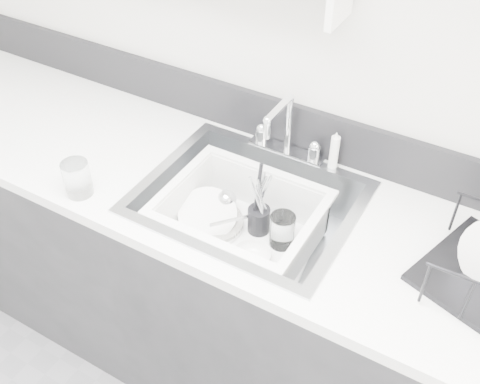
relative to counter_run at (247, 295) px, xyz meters
The scene contains 12 objects.
counter_run is the anchor object (origin of this frame).
backsplash 0.62m from the counter_run, 90.00° to the left, with size 3.20×0.02×0.16m, color black.
sink 0.37m from the counter_run, ahead, with size 0.64×0.52×0.20m, color silver, non-canonical shape.
faucet 0.58m from the counter_run, 90.00° to the left, with size 0.26×0.18×0.23m.
side_sprayer 0.61m from the counter_run, 57.89° to the left, with size 0.03×0.03×0.14m, color white.
wash_tub 0.38m from the counter_run, 99.59° to the right, with size 0.47×0.38×0.18m, color white, non-canonical shape.
plate_stack 0.35m from the counter_run, 166.47° to the right, with size 0.23×0.22×0.09m.
utensil_cup 0.36m from the counter_run, 58.27° to the left, with size 0.07×0.07×0.24m.
ladle 0.35m from the counter_run, 160.82° to the left, with size 0.26×0.09×0.07m, color silver, non-canonical shape.
tumbler_in_tub 0.38m from the counter_run, ahead, with size 0.08×0.08×0.11m, color white.
tumbler_counter 0.72m from the counter_run, 152.29° to the right, with size 0.08×0.08×0.11m, color white.
bowl_small 0.35m from the counter_run, 54.47° to the right, with size 0.12×0.12×0.04m, color white.
Camera 1 is at (0.61, 0.10, 2.04)m, focal length 42.00 mm.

